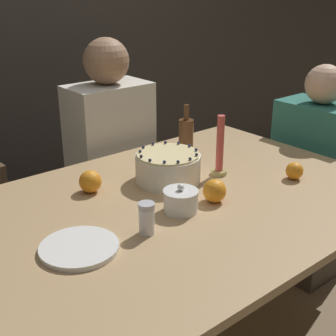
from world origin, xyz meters
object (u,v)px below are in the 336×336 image
Objects in this scene: bottle at (186,138)px; sugar_shaker at (147,218)px; person_man_blue_shirt at (112,178)px; sugar_bowl at (181,201)px; cake at (168,167)px; person_woman_floral at (312,189)px; candle at (220,152)px.

sugar_shaker is at bearing -142.08° from bottle.
sugar_bowl is at bearing 73.08° from person_man_blue_shirt.
person_woman_floral is at bearing -4.55° from cake.
person_woman_floral reaches higher than cake.
bottle is at bearing 83.12° from candle.
candle is 0.22× the size of person_woman_floral.
sugar_bowl is 0.11× the size of person_woman_floral.
sugar_shaker is at bearing -165.77° from sugar_bowl.
person_man_blue_shirt is (0.25, 0.81, -0.25)m from sugar_bowl.
bottle is 0.21× the size of person_woman_floral.
cake reaches higher than sugar_bowl.
cake is at bearing 78.96° from person_man_blue_shirt.
person_man_blue_shirt is 1.04m from person_woman_floral.
person_woman_floral is (0.91, -0.07, -0.34)m from cake.
sugar_bowl is at bearing 98.33° from person_woman_floral.
candle is 0.20× the size of person_man_blue_shirt.
person_man_blue_shirt is at bearing 50.47° from person_woman_floral.
cake is 2.10× the size of sugar_bowl.
candle is (0.20, -0.08, 0.04)m from cake.
sugar_shaker is 0.55m from candle.
person_woman_floral is at bearing 9.21° from sugar_shaker.
sugar_bowl is 0.37m from candle.
person_woman_floral is at bearing 140.47° from person_man_blue_shirt.
cake reaches higher than sugar_shaker.
sugar_shaker is 1.29m from person_woman_floral.
bottle is 0.55m from person_man_blue_shirt.
candle is at bearing -96.88° from bottle.
sugar_bowl is at bearing 14.23° from sugar_shaker.
bottle is at bearing 104.31° from person_man_blue_shirt.
sugar_shaker is (-0.18, -0.05, 0.01)m from sugar_bowl.
sugar_bowl is 1.17× the size of sugar_shaker.
candle is at bearing 20.20° from sugar_shaker.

